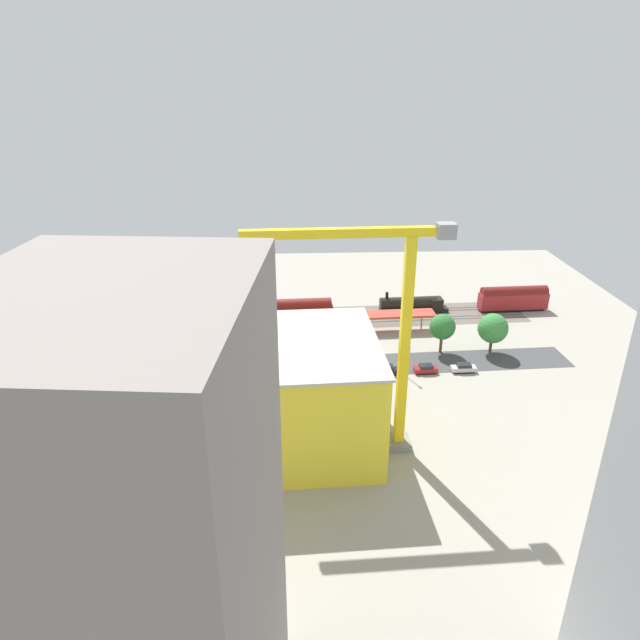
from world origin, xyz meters
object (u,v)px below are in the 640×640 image
Objects in this scene: freight_coach_far at (292,311)px; street_tree_3 at (442,327)px; platform_canopy_near at (314,317)px; parked_car_2 at (387,370)px; tower_crane at (389,322)px; parked_car_7 at (199,373)px; passenger_coach at (513,298)px; box_truck_0 at (219,376)px; parked_car_0 at (464,368)px; traffic_light at (409,357)px; street_tree_0 at (260,333)px; parked_car_1 at (426,369)px; parked_car_4 at (314,373)px; street_tree_4 at (493,328)px; street_tree_2 at (347,328)px; parked_car_3 at (351,372)px; street_tree_1 at (222,332)px; parked_car_5 at (276,373)px; construction_building at (250,395)px; parked_car_6 at (239,374)px; locomotive at (414,305)px.

freight_coach_far is 34.56m from street_tree_3.
platform_canopy_near is 13.01× the size of parked_car_2.
parked_car_7 is at bearing -36.93° from tower_crane.
passenger_coach reaches higher than box_truck_0.
traffic_light is at bearing 8.78° from parked_car_0.
parked_car_7 is 14.38m from street_tree_0.
platform_canopy_near is 23.61m from parked_car_2.
passenger_coach reaches higher than parked_car_0.
traffic_light is at bearing 23.43° from parked_car_1.
parked_car_4 is 0.12× the size of tower_crane.
box_truck_0 is 1.11× the size of street_tree_4.
street_tree_2 is at bearing 0.20° from street_tree_4.
parked_car_7 is 29.80m from street_tree_2.
parked_car_3 is 11.15m from traffic_light.
parked_car_3 is 0.60× the size of street_tree_1.
freight_coach_far is 3.93× the size of parked_car_3.
parked_car_2 is at bearing 164.87° from street_tree_1.
parked_car_5 is 0.58× the size of street_tree_3.
traffic_light is (-39.03, 2.17, 3.45)m from parked_car_7.
construction_building is (3.06, 20.14, 7.37)m from parked_car_5.
freight_coach_far is (4.84, -5.62, -0.71)m from platform_canopy_near.
parked_car_1 is at bearing -117.17° from tower_crane.
platform_canopy_near is at bearing -43.09° from parked_car_1.
parked_car_7 is at bearing 40.05° from platform_canopy_near.
parked_car_3 is at bearing -83.45° from tower_crane.
parked_car_6 is 0.53× the size of street_tree_4.
parked_car_5 is 0.53× the size of street_tree_2.
locomotive is 49.49m from parked_car_6.
traffic_light is (8.75, 10.19, -1.43)m from street_tree_3.
street_tree_4 is (-7.74, -7.83, 4.67)m from parked_car_0.
platform_canopy_near is at bearing -72.37° from parked_car_3.
parked_car_2 is 24.38m from street_tree_4.
street_tree_1 is at bearing -19.57° from parked_car_3.
passenger_coach is at bearing -119.78° from street_tree_4.
passenger_coach is at bearing -144.04° from parked_car_3.
parked_car_5 is at bearing 67.76° from platform_canopy_near.
freight_coach_far is at bearing -54.38° from parked_car_2.
parked_car_4 is at bearing 1.57° from parked_car_1.
parked_car_4 is 14.40m from street_tree_0.
construction_building is at bearing 32.79° from parked_car_1.
traffic_light is (-35.42, 10.06, -1.25)m from street_tree_1.
street_tree_2 is at bearing 27.83° from passenger_coach.
platform_canopy_near is 28.32m from parked_car_1.
traffic_light is (-35.02, -0.74, 2.68)m from box_truck_0.
parked_car_7 reaches higher than parked_car_0.
street_tree_1 is 0.96× the size of street_tree_3.
locomotive is at bearing 0.00° from passenger_coach.
parked_car_2 is 0.51× the size of street_tree_1.
parked_car_1 is at bearing 164.99° from street_tree_0.
parked_car_4 reaches higher than parked_car_5.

